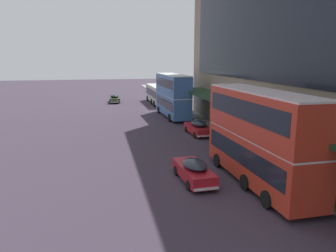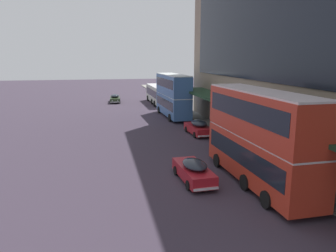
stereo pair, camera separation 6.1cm
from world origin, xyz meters
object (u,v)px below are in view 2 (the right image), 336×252
(transit_bus_kerbside_rear, at_px, (173,94))
(sedan_second_mid, at_px, (115,98))
(transit_bus_kerbside_front, at_px, (158,93))
(sedan_oncoming_front, at_px, (198,127))
(sedan_lead_mid, at_px, (194,171))
(transit_bus_kerbside_far, at_px, (259,135))

(transit_bus_kerbside_rear, bearing_deg, sedan_second_mid, 113.04)
(transit_bus_kerbside_front, height_order, sedan_oncoming_front, transit_bus_kerbside_front)
(sedan_lead_mid, bearing_deg, transit_bus_kerbside_far, -16.74)
(transit_bus_kerbside_rear, distance_m, sedan_second_mid, 18.68)
(transit_bus_kerbside_far, distance_m, sedan_second_mid, 43.08)
(transit_bus_kerbside_front, xyz_separation_m, transit_bus_kerbside_far, (-0.22, -39.19, 1.48))
(transit_bus_kerbside_far, distance_m, sedan_lead_mid, 4.87)
(transit_bus_kerbside_front, distance_m, sedan_second_mid, 8.29)
(sedan_lead_mid, distance_m, sedan_second_mid, 41.32)
(transit_bus_kerbside_front, relative_size, sedan_second_mid, 2.28)
(transit_bus_kerbside_far, relative_size, sedan_lead_mid, 2.30)
(transit_bus_kerbside_front, bearing_deg, transit_bus_kerbside_rear, -91.38)
(transit_bus_kerbside_far, bearing_deg, sedan_oncoming_front, 88.84)
(transit_bus_kerbside_front, relative_size, transit_bus_kerbside_rear, 1.09)
(transit_bus_kerbside_front, relative_size, sedan_oncoming_front, 2.38)
(sedan_lead_mid, height_order, sedan_oncoming_front, sedan_oncoming_front)
(transit_bus_kerbside_front, bearing_deg, transit_bus_kerbside_far, -90.32)
(transit_bus_kerbside_far, xyz_separation_m, sedan_lead_mid, (-3.97, 1.19, -2.55))
(transit_bus_kerbside_far, height_order, sedan_oncoming_front, transit_bus_kerbside_far)
(transit_bus_kerbside_far, distance_m, sedan_oncoming_front, 14.46)
(transit_bus_kerbside_rear, bearing_deg, sedan_lead_mid, -99.09)
(transit_bus_kerbside_far, height_order, sedan_lead_mid, transit_bus_kerbside_far)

